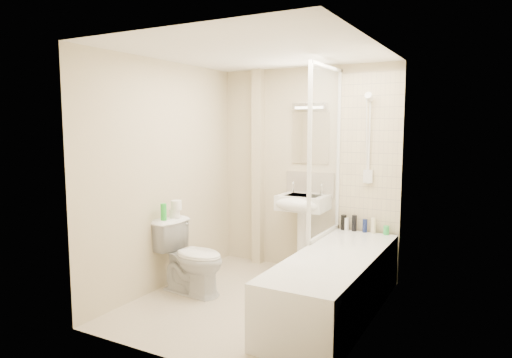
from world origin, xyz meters
The scene contains 25 objects.
floor centered at (0.00, 0.00, 0.00)m, with size 2.50×2.50×0.00m, color beige.
wall_back centered at (0.00, 1.25, 1.20)m, with size 2.20×0.02×2.40m, color beige.
wall_left centered at (-1.10, 0.00, 1.20)m, with size 0.02×2.50×2.40m, color beige.
wall_right centered at (1.10, 0.00, 1.20)m, with size 0.02×2.50×2.40m, color beige.
ceiling centered at (0.00, 0.00, 2.40)m, with size 2.20×2.50×0.02m, color white.
tile_back centered at (0.75, 1.24, 1.42)m, with size 0.70×0.01×1.75m, color beige.
tile_right centered at (1.09, 0.14, 1.42)m, with size 0.01×2.10×1.75m, color beige.
pipe_boxing centered at (-0.62, 1.19, 1.20)m, with size 0.12×0.12×2.40m, color beige.
splashback centered at (0.05, 1.24, 1.03)m, with size 0.60×0.01×0.30m, color beige.
mirror centered at (0.05, 1.24, 1.58)m, with size 0.46×0.01×0.60m, color white.
strip_light centered at (0.05, 1.22, 1.95)m, with size 0.42×0.07×0.07m, color silver.
bathtub centered at (0.75, 0.14, 0.29)m, with size 0.70×2.10×0.55m.
shower_screen centered at (0.40, 0.80, 1.45)m, with size 0.04×0.92×1.80m.
shower_fixture centered at (0.75, 1.19, 1.55)m, with size 0.10×0.16×0.99m.
pedestal_sink centered at (0.05, 1.01, 0.74)m, with size 0.55×0.50×1.06m.
bottle_black_a centered at (0.50, 1.16, 0.64)m, with size 0.06×0.06×0.17m, color black.
bottle_white_a centered at (0.53, 1.16, 0.62)m, with size 0.05×0.05×0.14m, color white.
bottle_black_b centered at (0.62, 1.16, 0.64)m, with size 0.06×0.06×0.18m, color black.
bottle_blue centered at (0.74, 1.16, 0.62)m, with size 0.05×0.05×0.15m, color #121E52.
bottle_cream centered at (0.84, 1.16, 0.63)m, with size 0.05×0.05×0.17m, color #F9EFC0.
bottle_green centered at (0.98, 1.16, 0.60)m, with size 0.06×0.06×0.10m, color green.
toilet centered at (-0.72, -0.07, 0.38)m, with size 0.78×0.49×0.76m, color white.
toilet_roll_lower centered at (-0.98, -0.01, 0.80)m, with size 0.11×0.11×0.09m, color white.
toilet_roll_upper centered at (-0.95, -0.01, 0.89)m, with size 0.11×0.11×0.10m, color white.
green_bottle centered at (-0.99, -0.17, 0.84)m, with size 0.06×0.06×0.17m, color green.
Camera 1 is at (2.06, -3.76, 1.74)m, focal length 32.00 mm.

